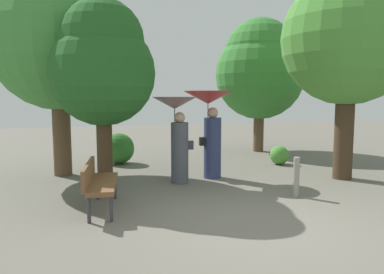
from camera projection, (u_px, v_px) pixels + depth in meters
The scene contains 11 objects.
ground_plane at pixel (259, 224), 5.66m from camera, with size 40.00×40.00×0.00m, color #6B665B.
person_left at pixel (177, 125), 8.21m from camera, with size 1.00×1.00×1.95m.
person_right at pixel (210, 117), 8.71m from camera, with size 1.17×1.17×2.09m.
park_bench at pixel (98, 181), 6.32m from camera, with size 0.69×1.55×0.83m.
tree_near_left at pixel (58, 31), 8.82m from camera, with size 3.26×3.26×5.43m.
tree_near_right at pixel (260, 68), 12.88m from camera, with size 3.11×3.11×4.69m.
tree_mid_left at pixel (102, 64), 7.56m from camera, with size 2.18×2.18×3.96m.
tree_mid_right at pixel (349, 27), 8.43m from camera, with size 3.06×3.06×5.39m.
bush_path_left at pixel (119, 149), 10.69m from camera, with size 0.90×0.90×0.90m, color #2D6B28.
bush_path_right at pixel (279, 155), 10.62m from camera, with size 0.54×0.54×0.54m, color #4C9338.
path_marker_post at pixel (296, 177), 7.18m from camera, with size 0.12×0.12×0.78m, color gray.
Camera 1 is at (-2.60, -4.93, 1.96)m, focal length 34.29 mm.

